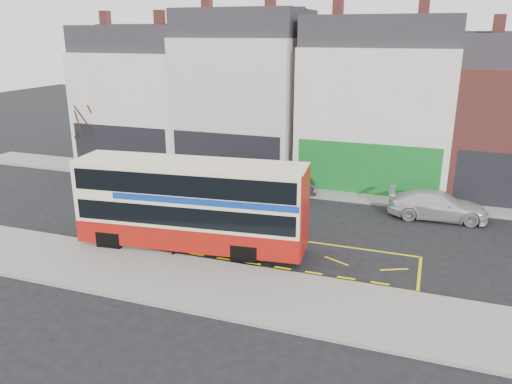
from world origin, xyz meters
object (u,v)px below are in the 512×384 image
at_px(car_silver, 158,176).
at_px(car_grey, 280,184).
at_px(double_decker_bus, 192,204).
at_px(car_white, 438,205).
at_px(bus_stop_post, 173,211).
at_px(street_tree_left, 86,112).
at_px(street_tree_right, 431,138).

height_order(car_silver, car_grey, car_grey).
xyz_separation_m(double_decker_bus, car_grey, (1.38, 8.79, -1.43)).
relative_size(car_grey, car_white, 0.85).
height_order(bus_stop_post, car_silver, bus_stop_post).
xyz_separation_m(car_silver, street_tree_left, (-7.21, 2.82, 3.27)).
bearing_deg(street_tree_right, street_tree_left, -177.41).
bearing_deg(car_silver, car_white, -95.37).
xyz_separation_m(bus_stop_post, car_grey, (1.74, 9.91, -1.44)).
bearing_deg(car_white, car_grey, 79.78).
bearing_deg(street_tree_right, car_silver, -166.41).
xyz_separation_m(car_white, street_tree_right, (-0.67, 3.94, 2.74)).
relative_size(car_silver, car_white, 0.82).
xyz_separation_m(car_silver, car_grey, (7.72, 0.94, 0.00)).
height_order(car_grey, street_tree_left, street_tree_left).
bearing_deg(street_tree_left, double_decker_bus, -38.21).
bearing_deg(car_white, street_tree_right, 5.89).
bearing_deg(street_tree_right, car_grey, -160.53).
height_order(car_white, street_tree_right, street_tree_right).
xyz_separation_m(car_grey, street_tree_right, (8.27, 2.92, 2.76)).
distance_m(car_white, street_tree_right, 4.84).
xyz_separation_m(car_white, street_tree_left, (-23.87, 2.89, 3.24)).
distance_m(double_decker_bus, bus_stop_post, 1.17).
relative_size(car_silver, street_tree_left, 0.71).
distance_m(car_white, street_tree_left, 24.26).
relative_size(car_white, street_tree_left, 0.86).
relative_size(bus_stop_post, car_silver, 0.81).
relative_size(double_decker_bus, bus_stop_post, 3.08).
bearing_deg(street_tree_right, car_white, -80.39).
bearing_deg(car_silver, bus_stop_post, -151.40).
bearing_deg(car_grey, street_tree_right, -88.45).
relative_size(double_decker_bus, street_tree_left, 1.78).
bearing_deg(double_decker_bus, street_tree_right, 44.50).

